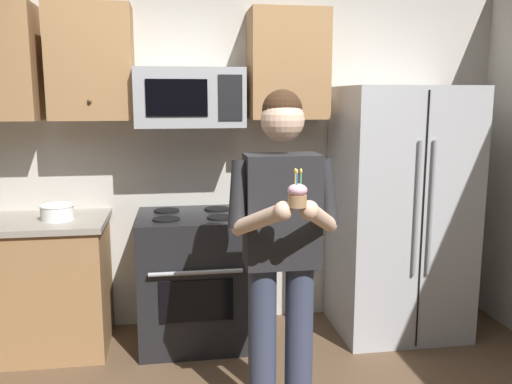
# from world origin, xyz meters

# --- Properties ---
(wall_back) EXTENTS (4.40, 0.10, 2.60)m
(wall_back) POSITION_xyz_m (0.00, 1.75, 1.30)
(wall_back) COLOR beige
(wall_back) RESTS_ON ground
(oven_range) EXTENTS (0.76, 0.70, 0.93)m
(oven_range) POSITION_xyz_m (-0.15, 1.36, 0.46)
(oven_range) COLOR black
(oven_range) RESTS_ON ground
(microwave) EXTENTS (0.74, 0.41, 0.40)m
(microwave) POSITION_xyz_m (-0.15, 1.48, 1.72)
(microwave) COLOR #9EA0A5
(refrigerator) EXTENTS (0.90, 0.75, 1.80)m
(refrigerator) POSITION_xyz_m (1.35, 1.32, 0.90)
(refrigerator) COLOR #B7BABF
(refrigerator) RESTS_ON ground
(cabinet_row_upper) EXTENTS (2.78, 0.36, 0.76)m
(cabinet_row_upper) POSITION_xyz_m (-0.72, 1.53, 1.95)
(cabinet_row_upper) COLOR #9E7247
(counter_left) EXTENTS (1.44, 0.66, 0.92)m
(counter_left) POSITION_xyz_m (-1.45, 1.38, 0.46)
(counter_left) COLOR #9E7247
(counter_left) RESTS_ON ground
(bowl_large_white) EXTENTS (0.22, 0.22, 0.10)m
(bowl_large_white) POSITION_xyz_m (-1.04, 1.34, 0.97)
(bowl_large_white) COLOR white
(bowl_large_white) RESTS_ON counter_left
(person) EXTENTS (0.60, 0.48, 1.76)m
(person) POSITION_xyz_m (0.27, 0.32, 1.00)
(person) COLOR #383F59
(person) RESTS_ON ground
(cupcake) EXTENTS (0.09, 0.09, 0.17)m
(cupcake) POSITION_xyz_m (0.27, -0.01, 1.29)
(cupcake) COLOR #A87F56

